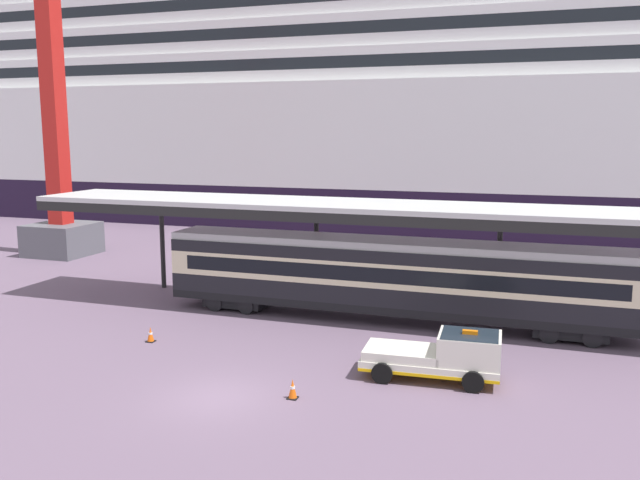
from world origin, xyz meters
TOP-DOWN VIEW (x-y plane):
  - ground_plane at (0.00, 0.00)m, footprint 400.00×400.00m
  - cruise_ship at (3.57, 48.54)m, footprint 129.31×22.26m
  - platform_canopy at (3.70, 11.81)m, footprint 39.04×5.11m
  - train_carriage at (3.70, 11.40)m, footprint 23.08×2.81m
  - service_truck at (7.33, 4.35)m, footprint 5.31×2.50m
  - traffic_cone_near at (2.55, 0.79)m, footprint 0.36×0.36m
  - traffic_cone_mid at (-5.82, 4.72)m, footprint 0.36×0.36m
  - dockside_crane at (-23.00, 20.99)m, footprint 18.61×4.40m

SIDE VIEW (x-z plane):
  - ground_plane at x=0.00m, z-range 0.00..0.00m
  - traffic_cone_mid at x=-5.82m, z-range -0.01..0.67m
  - traffic_cone_near at x=2.55m, z-range -0.01..0.71m
  - service_truck at x=7.33m, z-range -0.02..2.00m
  - train_carriage at x=3.70m, z-range 0.25..4.36m
  - platform_canopy at x=3.70m, z-range 2.66..8.46m
  - cruise_ship at x=3.57m, z-range -5.98..32.24m
  - dockside_crane at x=-23.00m, z-range -10.23..42.22m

